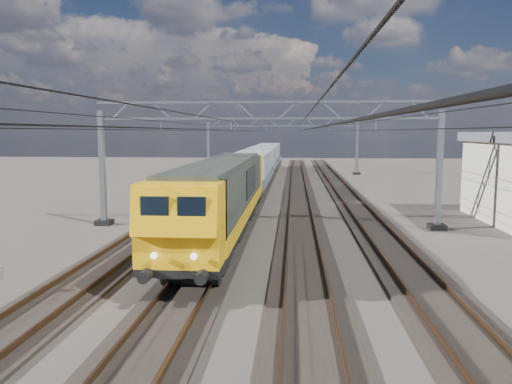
# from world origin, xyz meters

# --- Properties ---
(ground) EXTENTS (160.00, 160.00, 0.00)m
(ground) POSITION_xyz_m (0.00, 0.00, 0.00)
(ground) COLOR black
(ground) RESTS_ON ground
(track_outer_west) EXTENTS (2.60, 140.00, 0.30)m
(track_outer_west) POSITION_xyz_m (-6.00, 0.00, 0.07)
(track_outer_west) COLOR black
(track_outer_west) RESTS_ON ground
(track_loco) EXTENTS (2.60, 140.00, 0.30)m
(track_loco) POSITION_xyz_m (-2.00, 0.00, 0.07)
(track_loco) COLOR black
(track_loco) RESTS_ON ground
(track_inner_east) EXTENTS (2.60, 140.00, 0.30)m
(track_inner_east) POSITION_xyz_m (2.00, 0.00, 0.07)
(track_inner_east) COLOR black
(track_inner_east) RESTS_ON ground
(track_outer_east) EXTENTS (2.60, 140.00, 0.30)m
(track_outer_east) POSITION_xyz_m (6.00, 0.00, 0.07)
(track_outer_east) COLOR black
(track_outer_east) RESTS_ON ground
(catenary_gantry_mid) EXTENTS (19.90, 0.90, 7.11)m
(catenary_gantry_mid) POSITION_xyz_m (0.00, 4.00, 3.91)
(catenary_gantry_mid) COLOR gray
(catenary_gantry_mid) RESTS_ON ground
(catenary_gantry_far) EXTENTS (19.90, 0.90, 7.11)m
(catenary_gantry_far) POSITION_xyz_m (0.00, 40.00, 3.91)
(catenary_gantry_far) COLOR gray
(catenary_gantry_far) RESTS_ON ground
(overhead_wires) EXTENTS (12.03, 140.00, 0.53)m
(overhead_wires) POSITION_xyz_m (0.00, 8.00, 5.75)
(overhead_wires) COLOR black
(overhead_wires) RESTS_ON ground
(locomotive) EXTENTS (2.76, 21.10, 3.62)m
(locomotive) POSITION_xyz_m (-2.00, 0.44, 2.33)
(locomotive) COLOR black
(locomotive) RESTS_ON ground
(hopper_wagon_lead) EXTENTS (3.38, 13.00, 3.25)m
(hopper_wagon_lead) POSITION_xyz_m (-2.00, 18.14, 2.23)
(hopper_wagon_lead) COLOR black
(hopper_wagon_lead) RESTS_ON ground
(hopper_wagon_mid) EXTENTS (3.38, 13.00, 3.25)m
(hopper_wagon_mid) POSITION_xyz_m (-2.00, 32.34, 2.23)
(hopper_wagon_mid) COLOR black
(hopper_wagon_mid) RESTS_ON ground
(hopper_wagon_third) EXTENTS (3.38, 13.00, 3.25)m
(hopper_wagon_third) POSITION_xyz_m (-2.00, 46.54, 2.23)
(hopper_wagon_third) COLOR black
(hopper_wagon_third) RESTS_ON ground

